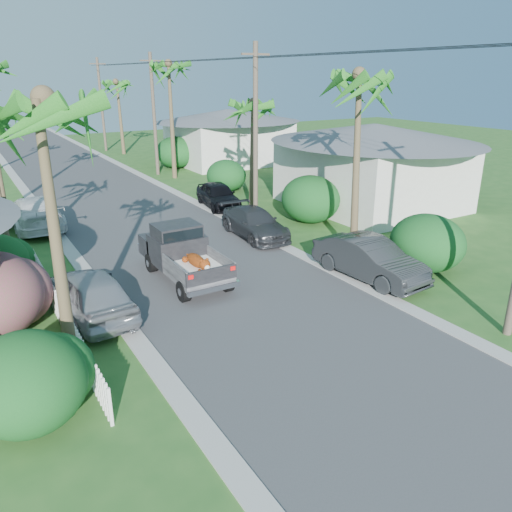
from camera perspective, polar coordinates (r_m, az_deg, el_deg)
ground at (r=14.60m, az=7.53°, el=-11.01°), size 120.00×120.00×0.00m
road at (r=36.33m, az=-17.79°, el=7.27°), size 8.00×100.00×0.02m
curb_left at (r=35.63m, az=-24.51°, el=6.21°), size 0.60×100.00×0.06m
curb_right at (r=37.51m, az=-11.38°, el=8.25°), size 0.60×100.00×0.06m
pickup_truck at (r=19.55m, az=-8.63°, el=0.48°), size 1.98×5.12×2.06m
parked_car_rn at (r=19.65m, az=12.83°, el=-0.38°), size 2.06×4.91×1.58m
parked_car_rm at (r=24.20m, az=-0.14°, el=3.74°), size 2.12×4.75×1.35m
parked_car_rf at (r=29.79m, az=-4.34°, el=6.93°), size 2.30×4.49×1.46m
parked_car_ln at (r=17.08m, az=-18.43°, el=-4.09°), size 2.26×4.84×1.60m
parked_car_lf at (r=27.90m, az=-24.01°, el=4.52°), size 2.41×5.71×1.65m
palm_l_a at (r=12.78m, az=-23.91°, el=15.92°), size 4.40×4.40×8.20m
palm_r_a at (r=21.19m, az=12.09°, el=19.49°), size 4.40×4.40×8.70m
palm_r_b at (r=28.68m, az=-0.42°, el=17.02°), size 4.40×4.40×7.20m
palm_r_c at (r=38.37m, az=-9.97°, el=20.76°), size 4.40×4.40×9.40m
palm_r_d at (r=51.72m, az=-15.59°, el=18.60°), size 4.40×4.40×8.00m
shrub_l_a at (r=12.43m, az=-24.71°, el=-12.97°), size 2.60×2.86×2.20m
shrub_r_a at (r=21.05m, az=18.97°, el=1.43°), size 2.80×3.08×2.30m
shrub_r_b at (r=26.73m, az=6.25°, el=6.48°), size 3.00×3.30×2.50m
shrub_r_c at (r=34.06m, az=-3.42°, el=9.17°), size 2.60×2.86×2.10m
shrub_r_d at (r=43.19m, az=-9.16°, el=11.63°), size 3.20×3.52×2.60m
picket_fence at (r=16.80m, az=-21.41°, el=-6.01°), size 0.10×11.00×1.00m
house_right_near at (r=30.61m, az=13.09°, el=9.67°), size 8.00×9.00×4.80m
house_right_far at (r=45.18m, az=-3.19°, el=13.26°), size 9.00×8.00×4.60m
utility_pole_b at (r=26.57m, az=-0.06°, el=13.85°), size 1.60×0.26×9.00m
utility_pole_c at (r=40.12m, az=-11.58°, el=15.59°), size 1.60×0.26×9.00m
utility_pole_d at (r=54.44m, az=-17.24°, el=16.22°), size 1.60×0.26×9.00m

